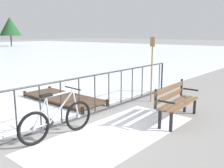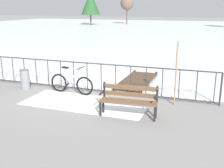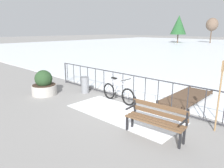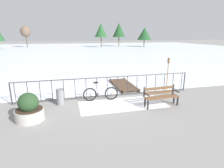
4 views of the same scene
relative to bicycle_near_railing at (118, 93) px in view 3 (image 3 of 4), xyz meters
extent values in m
plane|color=gray|center=(0.43, 0.41, -0.37)|extent=(160.00, 160.00, 0.00)
cube|color=white|center=(0.89, -0.79, -0.36)|extent=(3.99, 1.68, 0.01)
cylinder|color=#2D2D33|center=(0.43, 0.41, 0.68)|extent=(9.00, 0.04, 0.04)
cylinder|color=#2D2D33|center=(0.43, 0.41, -0.29)|extent=(9.00, 0.04, 0.04)
cylinder|color=#2D2D33|center=(-4.07, 0.41, 0.16)|extent=(0.06, 0.06, 1.05)
cylinder|color=#2D2D33|center=(-3.89, 0.41, 0.20)|extent=(0.03, 0.03, 0.97)
cylinder|color=#2D2D33|center=(-3.35, 0.41, 0.20)|extent=(0.03, 0.03, 0.97)
cylinder|color=#2D2D33|center=(-2.81, 0.41, 0.20)|extent=(0.03, 0.03, 0.97)
cylinder|color=#2D2D33|center=(-2.27, 0.41, 0.20)|extent=(0.03, 0.03, 0.97)
cylinder|color=#2D2D33|center=(-1.73, 0.41, 0.20)|extent=(0.03, 0.03, 0.97)
cylinder|color=#2D2D33|center=(-1.19, 0.41, 0.20)|extent=(0.03, 0.03, 0.97)
cylinder|color=#2D2D33|center=(-0.65, 0.41, 0.20)|extent=(0.03, 0.03, 0.97)
cylinder|color=#2D2D33|center=(-0.11, 0.41, 0.20)|extent=(0.03, 0.03, 0.97)
cylinder|color=#2D2D33|center=(0.43, 0.41, 0.20)|extent=(0.03, 0.03, 0.97)
cylinder|color=#2D2D33|center=(0.97, 0.41, 0.20)|extent=(0.03, 0.03, 0.97)
cylinder|color=#2D2D33|center=(1.51, 0.41, 0.20)|extent=(0.03, 0.03, 0.97)
cylinder|color=#2D2D33|center=(2.05, 0.41, 0.20)|extent=(0.03, 0.03, 0.97)
cylinder|color=#2D2D33|center=(2.59, 0.41, 0.20)|extent=(0.03, 0.03, 0.97)
cylinder|color=#2D2D33|center=(3.13, 0.41, 0.20)|extent=(0.03, 0.03, 0.97)
cylinder|color=#2D2D33|center=(3.67, 0.41, 0.20)|extent=(0.03, 0.03, 0.97)
torus|color=black|center=(-0.52, 0.04, -0.04)|extent=(0.66, 0.11, 0.66)
cylinder|color=gray|center=(-0.52, 0.04, -0.04)|extent=(0.08, 0.07, 0.08)
torus|color=black|center=(0.53, -0.04, -0.04)|extent=(0.66, 0.11, 0.66)
cylinder|color=gray|center=(0.53, -0.04, -0.04)|extent=(0.08, 0.07, 0.08)
cylinder|color=#B2B2B7|center=(-0.21, 0.01, 0.25)|extent=(0.08, 0.04, 0.53)
cylinder|color=#B2B2B7|center=(0.11, -0.01, 0.26)|extent=(0.61, 0.08, 0.59)
cylinder|color=#B2B2B7|center=(0.09, -0.01, 0.53)|extent=(0.63, 0.08, 0.07)
cylinder|color=#B2B2B7|center=(-0.35, 0.03, -0.03)|extent=(0.34, 0.05, 0.05)
cylinder|color=#B2B2B7|center=(-0.37, 0.03, 0.24)|extent=(0.32, 0.05, 0.56)
cylinder|color=#B2B2B7|center=(0.46, -0.03, 0.25)|extent=(0.16, 0.04, 0.59)
cube|color=black|center=(-0.23, 0.02, 0.55)|extent=(0.25, 0.12, 0.05)
cylinder|color=black|center=(0.40, -0.03, 0.59)|extent=(0.06, 0.52, 0.03)
cylinder|color=black|center=(-0.18, 0.01, -0.02)|extent=(0.18, 0.03, 0.18)
cube|color=brown|center=(2.50, -1.27, 0.07)|extent=(1.60, 0.21, 0.04)
cube|color=brown|center=(2.51, -1.42, 0.07)|extent=(1.60, 0.21, 0.04)
cube|color=brown|center=(2.52, -1.58, 0.07)|extent=(1.60, 0.21, 0.04)
cube|color=brown|center=(2.49, -1.18, 0.21)|extent=(1.60, 0.17, 0.12)
cube|color=brown|center=(2.49, -1.18, 0.41)|extent=(1.60, 0.17, 0.12)
cube|color=black|center=(3.28, -1.50, -0.15)|extent=(0.05, 0.06, 0.44)
cube|color=black|center=(3.26, -1.24, -0.15)|extent=(0.05, 0.06, 0.44)
cube|color=black|center=(3.25, -1.12, 0.30)|extent=(0.05, 0.05, 0.45)
cube|color=black|center=(3.27, -1.37, 0.27)|extent=(0.07, 0.40, 0.04)
cube|color=black|center=(1.76, -1.61, -0.15)|extent=(0.05, 0.06, 0.44)
cube|color=black|center=(1.75, -1.35, -0.15)|extent=(0.05, 0.06, 0.44)
cube|color=black|center=(1.74, -1.23, 0.30)|extent=(0.05, 0.05, 0.45)
cube|color=black|center=(1.75, -1.48, 0.27)|extent=(0.07, 0.40, 0.04)
cylinder|color=#ADA8A0|center=(-3.00, -1.45, -0.16)|extent=(1.06, 1.06, 0.43)
cylinder|color=#38281E|center=(-3.00, -1.45, 0.07)|extent=(0.97, 0.97, 0.02)
sphere|color=#264223|center=(-3.00, -1.45, 0.34)|extent=(0.74, 0.74, 0.74)
cylinder|color=gray|center=(-1.91, -0.07, -0.01)|extent=(0.34, 0.34, 0.72)
torus|color=#494A4E|center=(-1.91, -0.07, 0.35)|extent=(0.35, 0.35, 0.02)
cylinder|color=#937047|center=(3.59, 0.02, 0.48)|extent=(0.04, 0.04, 1.70)
cube|color=#937047|center=(3.59, 0.02, 1.47)|extent=(0.03, 0.16, 0.28)
cube|color=#4C3828|center=(1.83, 2.12, -0.25)|extent=(1.10, 2.80, 0.06)
cylinder|color=#35271C|center=(1.34, 0.71, -0.27)|extent=(0.10, 0.10, 0.20)
cylinder|color=#35271C|center=(2.33, 0.71, -0.27)|extent=(0.10, 0.10, 0.20)
cylinder|color=#35271C|center=(1.34, 3.52, -0.27)|extent=(0.10, 0.10, 0.20)
cylinder|color=#35271C|center=(2.33, 3.52, -0.27)|extent=(0.10, 0.10, 0.20)
cylinder|color=brown|center=(-10.30, 40.28, 1.14)|extent=(0.20, 0.20, 3.01)
ellipsoid|color=brown|center=(-10.30, 40.28, 3.34)|extent=(2.33, 2.33, 2.56)
cylinder|color=brown|center=(-15.39, 36.00, 1.09)|extent=(0.22, 0.22, 2.91)
cone|color=#235128|center=(-15.39, 36.00, 3.28)|extent=(3.20, 3.20, 3.79)
camera|label=1|loc=(-2.94, -3.97, 1.71)|focal=40.22mm
camera|label=2|loc=(4.58, -8.42, 2.59)|focal=44.74mm
camera|label=3|loc=(5.17, -5.87, 2.39)|focal=33.85mm
camera|label=4|loc=(-1.55, -8.41, 2.79)|focal=29.50mm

